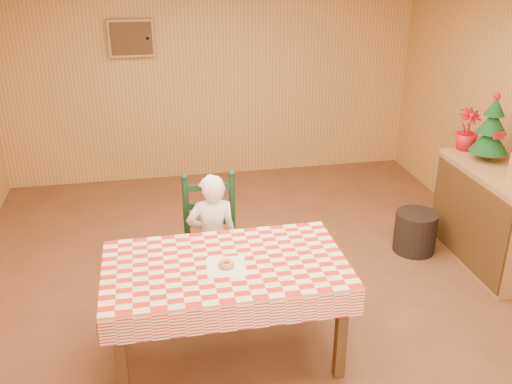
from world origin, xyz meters
TOP-DOWN VIEW (x-y plane):
  - ground at (0.00, 0.00)m, footprint 6.00×6.00m
  - cabin_walls at (-0.00, 0.53)m, footprint 5.10×6.05m
  - dining_table at (-0.36, -0.52)m, footprint 1.66×0.96m
  - ladder_chair at (-0.36, 0.26)m, footprint 0.44×0.40m
  - seated_child at (-0.36, 0.21)m, footprint 0.41×0.27m
  - napkin at (-0.36, -0.57)m, footprint 0.28×0.28m
  - donut at (-0.36, -0.57)m, footprint 0.12×0.12m
  - shelf_unit at (2.21, 0.30)m, footprint 0.54×1.24m
  - christmas_tree at (2.22, 0.55)m, footprint 0.34×0.34m
  - flower_arrangement at (2.17, 0.85)m, footprint 0.23×0.23m
  - storage_bin at (1.65, 0.63)m, footprint 0.42×0.42m

SIDE VIEW (x-z plane):
  - ground at x=0.00m, z-range 0.00..0.00m
  - storage_bin at x=1.65m, z-range 0.00..0.40m
  - shelf_unit at x=2.21m, z-range 0.00..0.93m
  - ladder_chair at x=-0.36m, z-range -0.04..1.04m
  - seated_child at x=-0.36m, z-range 0.00..1.12m
  - dining_table at x=-0.36m, z-range 0.30..1.07m
  - napkin at x=-0.36m, z-range 0.77..0.77m
  - donut at x=-0.36m, z-range 0.77..0.81m
  - flower_arrangement at x=2.17m, z-range 0.93..1.32m
  - christmas_tree at x=2.22m, z-range 0.90..1.52m
  - cabin_walls at x=0.00m, z-range 0.50..3.15m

